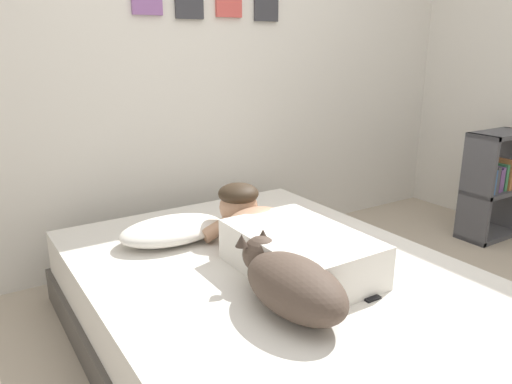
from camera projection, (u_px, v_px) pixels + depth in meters
name	position (u px, v px, depth m)	size (l,w,h in m)	color
ground_plane	(389.00, 363.00, 2.09)	(12.04, 12.04, 0.00)	tan
back_wall	(207.00, 55.00, 3.03)	(4.02, 0.12, 2.50)	silver
bed	(275.00, 310.00, 2.14)	(1.52, 2.06, 0.39)	#4C4742
pillow	(172.00, 230.00, 2.38)	(0.52, 0.32, 0.11)	white
person_lying	(281.00, 239.00, 2.14)	(0.43, 0.92, 0.27)	silver
dog	(290.00, 282.00, 1.75)	(0.26, 0.57, 0.21)	#4C3D33
coffee_cup	(255.00, 218.00, 2.59)	(0.12, 0.09, 0.07)	white
cell_phone	(362.00, 292.00, 1.88)	(0.07, 0.14, 0.01)	black
bookshelf	(494.00, 184.00, 3.38)	(0.45, 0.24, 0.75)	#4C4C51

